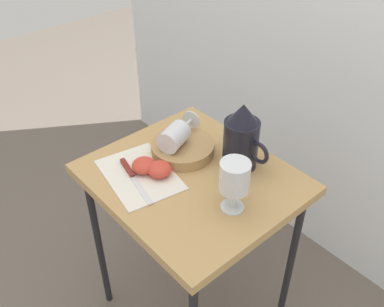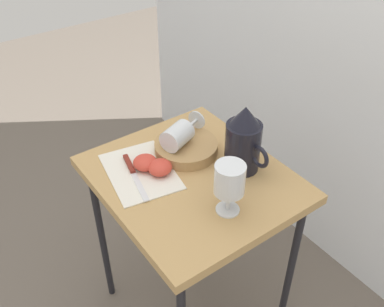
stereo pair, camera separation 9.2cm
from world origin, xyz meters
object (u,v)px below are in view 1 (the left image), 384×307
object	(u,v)px
wine_glass_tipped_near	(175,136)
apple_half_left	(144,165)
knife	(131,174)
wine_glass_upright	(234,179)
table	(192,192)
pitcher	(241,142)
basket_tray	(183,148)
apple_half_right	(160,169)

from	to	relation	value
wine_glass_tipped_near	apple_half_left	size ratio (longest dim) A/B	2.35
knife	wine_glass_upright	bearing A→B (deg)	24.40
table	pitcher	world-z (taller)	pitcher
knife	basket_tray	bearing A→B (deg)	86.71
table	pitcher	distance (m)	0.21
basket_tray	wine_glass_upright	xyz separation A→B (m)	(0.27, -0.06, 0.08)
wine_glass_upright	apple_half_right	world-z (taller)	wine_glass_upright
basket_tray	knife	size ratio (longest dim) A/B	0.94
pitcher	wine_glass_tipped_near	xyz separation A→B (m)	(-0.16, -0.11, -0.01)
wine_glass_upright	knife	world-z (taller)	wine_glass_upright
wine_glass_upright	apple_half_right	size ratio (longest dim) A/B	2.13
basket_tray	apple_half_right	xyz separation A→B (m)	(0.04, -0.12, 0.01)
pitcher	apple_half_right	size ratio (longest dim) A/B	2.94
table	wine_glass_upright	distance (m)	0.24
wine_glass_upright	table	bearing A→B (deg)	177.78
apple_half_right	knife	xyz separation A→B (m)	(-0.05, -0.06, -0.01)
wine_glass_upright	apple_half_left	bearing A→B (deg)	-162.45
pitcher	wine_glass_tipped_near	bearing A→B (deg)	-145.34
table	basket_tray	world-z (taller)	basket_tray
knife	table	bearing A→B (deg)	50.27
wine_glass_tipped_near	wine_glass_upright	bearing A→B (deg)	-6.91
wine_glass_tipped_near	apple_half_right	distance (m)	0.12
wine_glass_tipped_near	apple_half_right	world-z (taller)	wine_glass_tipped_near
table	apple_half_left	xyz separation A→B (m)	(-0.11, -0.09, 0.09)
wine_glass_upright	pitcher	bearing A→B (deg)	128.04
table	basket_tray	bearing A→B (deg)	153.37
pitcher	wine_glass_upright	size ratio (longest dim) A/B	1.39
basket_tray	apple_half_left	world-z (taller)	apple_half_left
table	wine_glass_upright	xyz separation A→B (m)	(0.17, -0.01, 0.16)
basket_tray	wine_glass_upright	size ratio (longest dim) A/B	1.30
pitcher	knife	bearing A→B (deg)	-121.26
table	apple_half_right	bearing A→B (deg)	-130.84
wine_glass_upright	apple_half_left	xyz separation A→B (m)	(-0.28, -0.09, -0.08)
wine_glass_tipped_near	apple_half_right	xyz separation A→B (m)	(0.05, -0.10, -0.05)
table	pitcher	bearing A→B (deg)	68.57
basket_tray	wine_glass_tipped_near	size ratio (longest dim) A/B	1.17
wine_glass_upright	wine_glass_tipped_near	world-z (taller)	wine_glass_upright
table	apple_half_left	distance (m)	0.17
apple_half_right	wine_glass_tipped_near	bearing A→B (deg)	116.05
wine_glass_upright	knife	xyz separation A→B (m)	(-0.28, -0.13, -0.09)
basket_tray	apple_half_left	bearing A→B (deg)	-91.60
apple_half_left	knife	size ratio (longest dim) A/B	0.34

